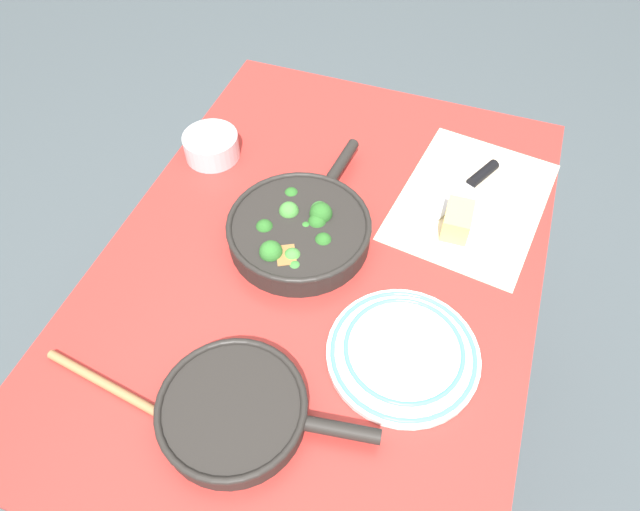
% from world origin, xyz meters
% --- Properties ---
extents(ground_plane, '(14.00, 14.00, 0.00)m').
position_xyz_m(ground_plane, '(0.00, 0.00, 0.00)').
color(ground_plane, '#424C51').
extents(dining_table_red, '(1.14, 0.82, 0.75)m').
position_xyz_m(dining_table_red, '(0.00, 0.00, 0.66)').
color(dining_table_red, '#B72D28').
rests_on(dining_table_red, ground_plane).
extents(skillet_broccoli, '(0.41, 0.28, 0.07)m').
position_xyz_m(skillet_broccoli, '(0.04, 0.06, 0.79)').
color(skillet_broccoli, black).
rests_on(skillet_broccoli, dining_table_red).
extents(skillet_eggs, '(0.24, 0.35, 0.04)m').
position_xyz_m(skillet_eggs, '(-0.33, 0.02, 0.78)').
color(skillet_eggs, black).
rests_on(skillet_eggs, dining_table_red).
extents(wooden_spoon, '(0.08, 0.35, 0.02)m').
position_xyz_m(wooden_spoon, '(-0.37, 0.14, 0.76)').
color(wooden_spoon, '#996B42').
rests_on(wooden_spoon, dining_table_red).
extents(parchment_sheet, '(0.42, 0.33, 0.00)m').
position_xyz_m(parchment_sheet, '(0.26, -0.24, 0.76)').
color(parchment_sheet, beige).
rests_on(parchment_sheet, dining_table_red).
extents(grater_knife, '(0.24, 0.13, 0.02)m').
position_xyz_m(grater_knife, '(0.29, -0.23, 0.76)').
color(grater_knife, silver).
rests_on(grater_knife, dining_table_red).
extents(cheese_block, '(0.08, 0.05, 0.05)m').
position_xyz_m(cheese_block, '(0.17, -0.23, 0.78)').
color(cheese_block, '#EACC66').
rests_on(cheese_block, dining_table_red).
extents(dinner_plate_stack, '(0.26, 0.26, 0.03)m').
position_xyz_m(dinner_plate_stack, '(-0.14, -0.20, 0.77)').
color(dinner_plate_stack, white).
rests_on(dinner_plate_stack, dining_table_red).
extents(prep_bowl_steel, '(0.12, 0.12, 0.05)m').
position_xyz_m(prep_bowl_steel, '(0.20, 0.33, 0.78)').
color(prep_bowl_steel, '#B7B7BC').
rests_on(prep_bowl_steel, dining_table_red).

